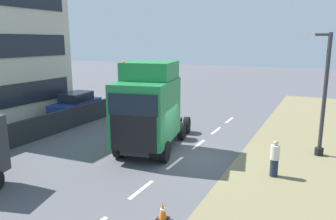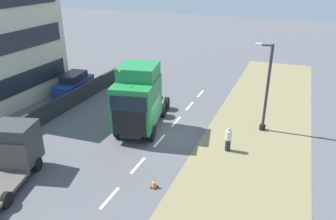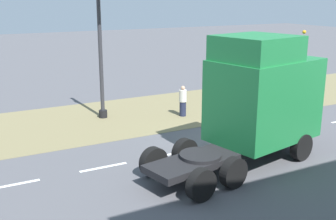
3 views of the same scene
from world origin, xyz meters
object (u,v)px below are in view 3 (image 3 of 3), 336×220
(lorry_cab, at_px, (259,98))
(traffic_cone_lead, at_px, (295,111))
(pedestrian, at_px, (183,102))
(lamp_post, at_px, (101,65))

(lorry_cab, distance_m, traffic_cone_lead, 7.03)
(lorry_cab, bearing_deg, pedestrian, 164.89)
(traffic_cone_lead, bearing_deg, lamp_post, -116.12)
(lamp_post, relative_size, traffic_cone_lead, 10.64)
(lorry_cab, height_order, lamp_post, lamp_post)
(pedestrian, height_order, traffic_cone_lead, pedestrian)
(pedestrian, bearing_deg, traffic_cone_lead, 61.90)
(pedestrian, xyz_separation_m, traffic_cone_lead, (2.77, 5.19, -0.51))
(pedestrian, bearing_deg, lorry_cab, -3.88)
(lamp_post, bearing_deg, lorry_cab, 22.51)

